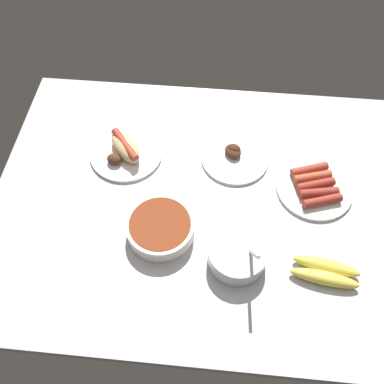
{
  "coord_description": "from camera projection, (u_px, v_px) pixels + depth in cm",
  "views": [
    {
      "loc": [
        2.8,
        -64.8,
        101.54
      ],
      "look_at": [
        -3.35,
        0.2,
        3.0
      ],
      "focal_mm": 39.76,
      "sensor_mm": 36.0,
      "label": 1
    }
  ],
  "objects": [
    {
      "name": "bowl_coleslaw",
      "position": [
        237.0,
        254.0,
        1.08
      ],
      "size": [
        15.01,
        15.01,
        15.72
      ],
      "color": "silver",
      "rests_on": "ground_plane"
    },
    {
      "name": "banana_bunch",
      "position": [
        325.0,
        272.0,
        1.07
      ],
      "size": [
        18.19,
        9.62,
        3.27
      ],
      "color": "gold",
      "rests_on": "ground_plane"
    },
    {
      "name": "plate_hotdog_assembled",
      "position": [
        125.0,
        150.0,
        1.28
      ],
      "size": [
        22.08,
        22.08,
        5.61
      ],
      "color": "white",
      "rests_on": "ground_plane"
    },
    {
      "name": "bowl_chili",
      "position": [
        160.0,
        228.0,
        1.12
      ],
      "size": [
        18.07,
        18.07,
        4.99
      ],
      "color": "white",
      "rests_on": "ground_plane"
    },
    {
      "name": "ground_plane",
      "position": [
        204.0,
        202.0,
        1.22
      ],
      "size": [
        120.0,
        90.0,
        3.0
      ],
      "primitive_type": "cube",
      "color": "#B2B2B7"
    },
    {
      "name": "plate_grilled_meat",
      "position": [
        234.0,
        156.0,
        1.28
      ],
      "size": [
        20.45,
        20.45,
        4.07
      ],
      "color": "white",
      "rests_on": "ground_plane"
    },
    {
      "name": "plate_sausages",
      "position": [
        315.0,
        187.0,
        1.21
      ],
      "size": [
        21.9,
        21.9,
        3.51
      ],
      "color": "white",
      "rests_on": "ground_plane"
    }
  ]
}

